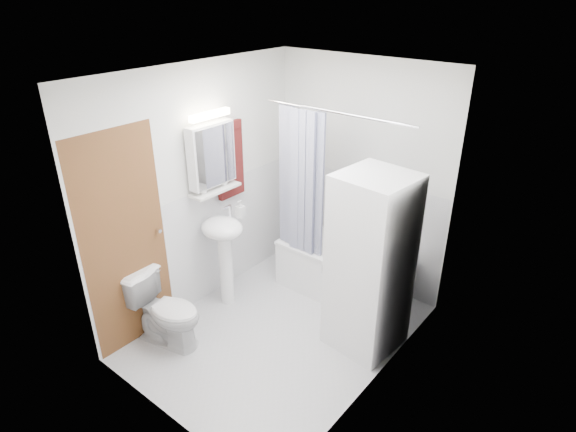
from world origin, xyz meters
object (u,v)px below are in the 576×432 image
Objects in this scene: bathtub at (343,269)px; washer_dryer at (370,264)px; toilet at (166,311)px; sink at (223,242)px.

washer_dryer is (0.58, -0.52, 0.54)m from bathtub.
washer_dryer reaches higher than toilet.
bathtub is 1.96× the size of toilet.
washer_dryer is 2.39× the size of toilet.
washer_dryer is at bearing -41.76° from bathtub.
bathtub is 1.85m from toilet.
toilet is (-0.82, -1.66, 0.05)m from bathtub.
sink is at bearing -9.63° from toilet.
toilet is (-1.40, -1.14, -0.49)m from washer_dryer.
washer_dryer is at bearing 14.28° from sink.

